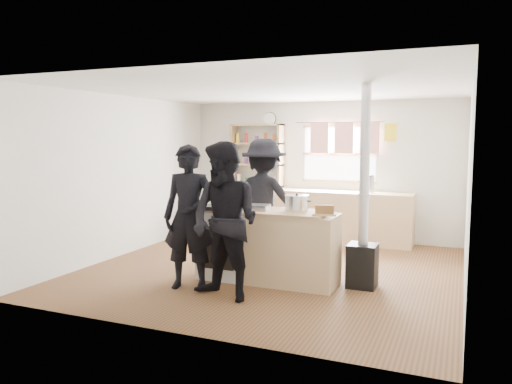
{
  "coord_description": "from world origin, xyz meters",
  "views": [
    {
      "loc": [
        2.45,
        -6.41,
        1.85
      ],
      "look_at": [
        -0.2,
        -0.1,
        1.1
      ],
      "focal_mm": 35.0,
      "sensor_mm": 36.0,
      "label": 1
    }
  ],
  "objects_px": {
    "roast_tray": "(256,207)",
    "person_far": "(264,201)",
    "bread_board": "(325,211)",
    "person_near_right": "(225,221)",
    "stockpot_counter": "(297,203)",
    "thermos": "(371,185)",
    "cooking_island": "(267,246)",
    "stockpot_stove": "(242,201)",
    "skillet_greens": "(212,207)",
    "flue_heater": "(363,236)",
    "person_near_left": "(189,217)"
  },
  "relations": [
    {
      "from": "bread_board",
      "to": "person_near_right",
      "type": "bearing_deg",
      "value": -142.58
    },
    {
      "from": "thermos",
      "to": "stockpot_counter",
      "type": "relative_size",
      "value": 0.96
    },
    {
      "from": "person_near_left",
      "to": "person_far",
      "type": "height_order",
      "value": "person_far"
    },
    {
      "from": "stockpot_stove",
      "to": "person_far",
      "type": "xyz_separation_m",
      "value": [
        -0.0,
        0.79,
        -0.1
      ]
    },
    {
      "from": "stockpot_counter",
      "to": "bread_board",
      "type": "bearing_deg",
      "value": -24.74
    },
    {
      "from": "roast_tray",
      "to": "stockpot_counter",
      "type": "distance_m",
      "value": 0.53
    },
    {
      "from": "roast_tray",
      "to": "person_near_right",
      "type": "xyz_separation_m",
      "value": [
        -0.03,
        -0.82,
        -0.06
      ]
    },
    {
      "from": "cooking_island",
      "to": "roast_tray",
      "type": "distance_m",
      "value": 0.52
    },
    {
      "from": "stockpot_counter",
      "to": "roast_tray",
      "type": "bearing_deg",
      "value": -168.5
    },
    {
      "from": "cooking_island",
      "to": "skillet_greens",
      "type": "xyz_separation_m",
      "value": [
        -0.68,
        -0.22,
        0.49
      ]
    },
    {
      "from": "stockpot_stove",
      "to": "roast_tray",
      "type": "bearing_deg",
      "value": -30.11
    },
    {
      "from": "thermos",
      "to": "skillet_greens",
      "type": "relative_size",
      "value": 0.83
    },
    {
      "from": "cooking_island",
      "to": "stockpot_stove",
      "type": "distance_m",
      "value": 0.7
    },
    {
      "from": "thermos",
      "to": "roast_tray",
      "type": "bearing_deg",
      "value": -109.19
    },
    {
      "from": "stockpot_counter",
      "to": "person_near_right",
      "type": "height_order",
      "value": "person_near_right"
    },
    {
      "from": "stockpot_stove",
      "to": "flue_heater",
      "type": "bearing_deg",
      "value": 3.66
    },
    {
      "from": "person_near_left",
      "to": "person_near_right",
      "type": "bearing_deg",
      "value": -32.55
    },
    {
      "from": "person_near_left",
      "to": "person_far",
      "type": "xyz_separation_m",
      "value": [
        0.35,
        1.56,
        0.03
      ]
    },
    {
      "from": "roast_tray",
      "to": "cooking_island",
      "type": "bearing_deg",
      "value": 14.66
    },
    {
      "from": "bread_board",
      "to": "person_near_right",
      "type": "height_order",
      "value": "person_near_right"
    },
    {
      "from": "roast_tray",
      "to": "person_far",
      "type": "distance_m",
      "value": 0.99
    },
    {
      "from": "bread_board",
      "to": "person_near_right",
      "type": "distance_m",
      "value": 1.21
    },
    {
      "from": "roast_tray",
      "to": "person_far",
      "type": "xyz_separation_m",
      "value": [
        -0.27,
        0.95,
        -0.05
      ]
    },
    {
      "from": "skillet_greens",
      "to": "flue_heater",
      "type": "xyz_separation_m",
      "value": [
        1.86,
        0.44,
        -0.31
      ]
    },
    {
      "from": "bread_board",
      "to": "person_far",
      "type": "bearing_deg",
      "value": 139.22
    },
    {
      "from": "stockpot_counter",
      "to": "thermos",
      "type": "bearing_deg",
      "value": 80.25
    },
    {
      "from": "cooking_island",
      "to": "person_near_right",
      "type": "relative_size",
      "value": 1.09
    },
    {
      "from": "cooking_island",
      "to": "flue_heater",
      "type": "bearing_deg",
      "value": 10.69
    },
    {
      "from": "stockpot_stove",
      "to": "person_near_left",
      "type": "relative_size",
      "value": 0.13
    },
    {
      "from": "flue_heater",
      "to": "roast_tray",
      "type": "bearing_deg",
      "value": -168.88
    },
    {
      "from": "stockpot_counter",
      "to": "stockpot_stove",
      "type": "bearing_deg",
      "value": 176.09
    },
    {
      "from": "roast_tray",
      "to": "person_near_right",
      "type": "relative_size",
      "value": 0.2
    },
    {
      "from": "stockpot_counter",
      "to": "person_near_right",
      "type": "xyz_separation_m",
      "value": [
        -0.55,
        -0.93,
        -0.13
      ]
    },
    {
      "from": "flue_heater",
      "to": "person_near_right",
      "type": "xyz_separation_m",
      "value": [
        -1.36,
        -1.08,
        0.26
      ]
    },
    {
      "from": "stockpot_stove",
      "to": "person_near_left",
      "type": "distance_m",
      "value": 0.85
    },
    {
      "from": "cooking_island",
      "to": "person_far",
      "type": "xyz_separation_m",
      "value": [
        -0.42,
        0.91,
        0.45
      ]
    },
    {
      "from": "person_near_left",
      "to": "person_near_right",
      "type": "relative_size",
      "value": 0.98
    },
    {
      "from": "thermos",
      "to": "stockpot_stove",
      "type": "distance_m",
      "value": 2.93
    },
    {
      "from": "thermos",
      "to": "cooking_island",
      "type": "distance_m",
      "value": 2.95
    },
    {
      "from": "roast_tray",
      "to": "person_near_left",
      "type": "relative_size",
      "value": 0.2
    },
    {
      "from": "bread_board",
      "to": "cooking_island",
      "type": "bearing_deg",
      "value": 171.05
    },
    {
      "from": "cooking_island",
      "to": "person_near_left",
      "type": "relative_size",
      "value": 1.11
    },
    {
      "from": "thermos",
      "to": "person_far",
      "type": "distance_m",
      "value": 2.24
    },
    {
      "from": "roast_tray",
      "to": "person_far",
      "type": "height_order",
      "value": "person_far"
    },
    {
      "from": "flue_heater",
      "to": "person_far",
      "type": "bearing_deg",
      "value": 156.66
    },
    {
      "from": "person_near_left",
      "to": "person_near_right",
      "type": "height_order",
      "value": "person_near_right"
    },
    {
      "from": "skillet_greens",
      "to": "bread_board",
      "type": "distance_m",
      "value": 1.47
    },
    {
      "from": "thermos",
      "to": "person_far",
      "type": "bearing_deg",
      "value": -123.96
    },
    {
      "from": "flue_heater",
      "to": "bread_board",
      "type": "bearing_deg",
      "value": -138.85
    },
    {
      "from": "stockpot_counter",
      "to": "person_near_left",
      "type": "bearing_deg",
      "value": -148.06
    }
  ]
}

